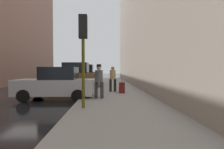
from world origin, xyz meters
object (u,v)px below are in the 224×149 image
at_px(pedestrian_with_beanie, 99,79).
at_px(duffel_bag, 122,85).
at_px(rolling_suitcase, 122,87).
at_px(traffic_light, 83,41).
at_px(fire_hydrant, 97,80).
at_px(parked_bronze_suv, 74,77).
at_px(parked_black_suv, 83,75).
at_px(pedestrian_in_tan_coat, 113,78).
at_px(parked_silver_sedan, 57,84).

relative_size(pedestrian_with_beanie, duffel_bag, 4.04).
xyz_separation_m(rolling_suitcase, duffel_bag, (0.36, 3.74, -0.20)).
bearing_deg(traffic_light, fire_hydrant, 90.24).
xyz_separation_m(parked_bronze_suv, fire_hydrant, (1.80, 3.55, -0.54)).
bearing_deg(rolling_suitcase, pedestrian_with_beanie, -123.18).
distance_m(parked_black_suv, traffic_light, 14.74).
xyz_separation_m(parked_bronze_suv, pedestrian_in_tan_coat, (3.22, -3.37, 0.07)).
xyz_separation_m(parked_silver_sedan, fire_hydrant, (1.80, 9.05, -0.35)).
relative_size(fire_hydrant, pedestrian_with_beanie, 0.40).
relative_size(parked_silver_sedan, fire_hydrant, 6.00).
distance_m(parked_black_suv, pedestrian_with_beanie, 12.46).
xyz_separation_m(parked_silver_sedan, parked_black_suv, (-0.00, 11.51, 0.18)).
xyz_separation_m(fire_hydrant, rolling_suitcase, (1.97, -7.63, -0.01)).
xyz_separation_m(parked_silver_sedan, duffel_bag, (4.13, 5.16, -0.56)).
height_order(fire_hydrant, duffel_bag, fire_hydrant).
distance_m(parked_silver_sedan, traffic_light, 4.01).
bearing_deg(fire_hydrant, pedestrian_in_tan_coat, -78.46).
height_order(pedestrian_in_tan_coat, pedestrian_with_beanie, pedestrian_with_beanie).
xyz_separation_m(parked_silver_sedan, traffic_light, (1.85, -3.00, 1.91)).
height_order(parked_silver_sedan, pedestrian_with_beanie, pedestrian_with_beanie).
height_order(parked_silver_sedan, fire_hydrant, parked_silver_sedan).
relative_size(parked_bronze_suv, traffic_light, 1.29).
relative_size(pedestrian_in_tan_coat, duffel_bag, 3.89).
distance_m(parked_bronze_suv, pedestrian_with_beanie, 6.66).
relative_size(parked_silver_sedan, parked_bronze_suv, 0.91).
bearing_deg(traffic_light, parked_black_suv, 97.28).
height_order(parked_black_suv, duffel_bag, parked_black_suv).
distance_m(traffic_light, duffel_bag, 8.83).
xyz_separation_m(parked_bronze_suv, parked_black_suv, (0.00, 6.01, 0.00)).
bearing_deg(pedestrian_with_beanie, duffel_bag, 73.32).
bearing_deg(fire_hydrant, pedestrian_with_beanie, -86.66).
height_order(parked_black_suv, traffic_light, traffic_light).
distance_m(fire_hydrant, rolling_suitcase, 7.88).
bearing_deg(duffel_bag, fire_hydrant, 120.93).
height_order(fire_hydrant, pedestrian_with_beanie, pedestrian_with_beanie).
xyz_separation_m(fire_hydrant, pedestrian_in_tan_coat, (1.41, -6.91, 0.61)).
bearing_deg(parked_bronze_suv, traffic_light, -77.70).
bearing_deg(pedestrian_with_beanie, parked_bronze_suv, 110.90).
relative_size(parked_black_suv, fire_hydrant, 6.58).
distance_m(fire_hydrant, pedestrian_in_tan_coat, 7.08).
relative_size(parked_bronze_suv, fire_hydrant, 6.62).
relative_size(traffic_light, duffel_bag, 8.18).
bearing_deg(parked_silver_sedan, parked_black_suv, 90.00).
bearing_deg(fire_hydrant, parked_silver_sedan, -101.27).
bearing_deg(parked_silver_sedan, traffic_light, -58.33).
xyz_separation_m(parked_bronze_suv, pedestrian_with_beanie, (2.37, -6.22, 0.10)).
xyz_separation_m(fire_hydrant, traffic_light, (0.05, -12.05, 2.26)).
bearing_deg(duffel_bag, pedestrian_with_beanie, -106.68).
bearing_deg(duffel_bag, parked_bronze_suv, 175.27).
bearing_deg(rolling_suitcase, duffel_bag, 84.46).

